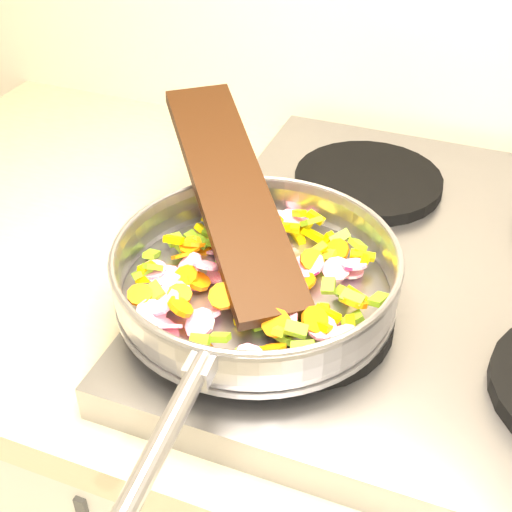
% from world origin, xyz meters
% --- Properties ---
extents(cooktop, '(0.60, 0.60, 0.04)m').
position_xyz_m(cooktop, '(-0.70, 1.67, 0.92)').
color(cooktop, '#939399').
rests_on(cooktop, counter_top).
extents(grate_fl, '(0.19, 0.19, 0.02)m').
position_xyz_m(grate_fl, '(-0.84, 1.52, 0.95)').
color(grate_fl, black).
rests_on(grate_fl, cooktop).
extents(grate_bl, '(0.19, 0.19, 0.02)m').
position_xyz_m(grate_bl, '(-0.84, 1.81, 0.95)').
color(grate_bl, black).
rests_on(grate_bl, cooktop).
extents(saute_pan, '(0.32, 0.49, 0.06)m').
position_xyz_m(saute_pan, '(-0.89, 1.53, 0.99)').
color(saute_pan, '#9E9EA5').
rests_on(saute_pan, grate_fl).
extents(vegetable_heap, '(0.26, 0.27, 0.04)m').
position_xyz_m(vegetable_heap, '(-0.89, 1.53, 0.98)').
color(vegetable_heap, '#67991A').
rests_on(vegetable_heap, saute_pan).
extents(wooden_spatula, '(0.26, 0.30, 0.10)m').
position_xyz_m(wooden_spatula, '(-0.94, 1.60, 1.02)').
color(wooden_spatula, black).
rests_on(wooden_spatula, saute_pan).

